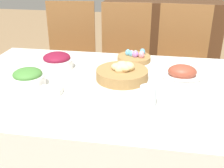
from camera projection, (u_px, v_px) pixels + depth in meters
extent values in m
cube|color=silver|center=(111.00, 138.00, 1.72)|extent=(1.74, 1.07, 0.73)
cylinder|color=brown|center=(152.00, 112.00, 2.27)|extent=(0.03, 0.03, 0.46)
cylinder|color=brown|center=(202.00, 118.00, 2.19)|extent=(0.03, 0.03, 0.46)
cylinder|color=brown|center=(156.00, 91.00, 2.61)|extent=(0.03, 0.03, 0.46)
cylinder|color=brown|center=(199.00, 95.00, 2.53)|extent=(0.03, 0.03, 0.46)
cube|color=brown|center=(180.00, 78.00, 2.30)|extent=(0.44, 0.44, 0.02)
cube|color=brown|center=(184.00, 37.00, 2.36)|extent=(0.42, 0.04, 0.55)
cylinder|color=brown|center=(98.00, 109.00, 2.31)|extent=(0.03, 0.03, 0.46)
cylinder|color=brown|center=(146.00, 111.00, 2.28)|extent=(0.03, 0.03, 0.46)
cylinder|color=brown|center=(104.00, 89.00, 2.66)|extent=(0.03, 0.03, 0.46)
cylinder|color=brown|center=(145.00, 90.00, 2.63)|extent=(0.03, 0.03, 0.46)
cube|color=brown|center=(124.00, 74.00, 2.37)|extent=(0.45, 0.45, 0.02)
cube|color=brown|center=(126.00, 35.00, 2.43)|extent=(0.42, 0.05, 0.55)
cylinder|color=brown|center=(44.00, 105.00, 2.37)|extent=(0.03, 0.03, 0.46)
cylinder|color=brown|center=(90.00, 106.00, 2.36)|extent=(0.03, 0.03, 0.46)
cylinder|color=brown|center=(55.00, 85.00, 2.73)|extent=(0.03, 0.03, 0.46)
cylinder|color=brown|center=(95.00, 86.00, 2.71)|extent=(0.03, 0.03, 0.46)
cube|color=brown|center=(69.00, 70.00, 2.44)|extent=(0.47, 0.47, 0.02)
cube|color=brown|center=(72.00, 33.00, 2.50)|extent=(0.42, 0.07, 0.55)
cube|color=#4C2D19|center=(161.00, 41.00, 3.30)|extent=(1.30, 0.44, 0.92)
cylinder|color=#9E7542|center=(122.00, 74.00, 1.62)|extent=(0.30, 0.30, 0.06)
ellipsoid|color=#E0C184|center=(128.00, 66.00, 1.60)|extent=(0.10, 0.10, 0.05)
ellipsoid|color=#E0C184|center=(124.00, 68.00, 1.57)|extent=(0.09, 0.07, 0.05)
ellipsoid|color=#E0C184|center=(122.00, 66.00, 1.59)|extent=(0.10, 0.09, 0.06)
ellipsoid|color=#E0C184|center=(121.00, 69.00, 1.58)|extent=(0.09, 0.09, 0.06)
ellipsoid|color=#E0C184|center=(116.00, 67.00, 1.60)|extent=(0.09, 0.09, 0.04)
cylinder|color=#9E7542|center=(134.00, 58.00, 1.90)|extent=(0.22, 0.22, 0.03)
ellipsoid|color=#60B2E0|center=(142.00, 52.00, 1.92)|extent=(0.04, 0.04, 0.05)
ellipsoid|color=#7FCC7A|center=(136.00, 53.00, 1.90)|extent=(0.04, 0.04, 0.05)
ellipsoid|color=pink|center=(132.00, 53.00, 1.90)|extent=(0.03, 0.03, 0.04)
ellipsoid|color=#60B2E0|center=(131.00, 54.00, 1.89)|extent=(0.03, 0.03, 0.04)
ellipsoid|color=#B27AD1|center=(135.00, 54.00, 1.87)|extent=(0.04, 0.04, 0.05)
ellipsoid|color=pink|center=(134.00, 54.00, 1.88)|extent=(0.04, 0.04, 0.05)
ellipsoid|color=#60B2E0|center=(128.00, 53.00, 1.91)|extent=(0.04, 0.04, 0.05)
ellipsoid|color=pink|center=(141.00, 55.00, 1.86)|extent=(0.04, 0.04, 0.05)
ellipsoid|color=white|center=(182.00, 76.00, 1.66)|extent=(0.26, 0.18, 0.01)
ellipsoid|color=#97422E|center=(182.00, 72.00, 1.65)|extent=(0.17, 0.13, 0.08)
cylinder|color=white|center=(57.00, 64.00, 1.77)|extent=(0.20, 0.20, 0.06)
ellipsoid|color=maroon|center=(57.00, 57.00, 1.75)|extent=(0.17, 0.17, 0.06)
cylinder|color=white|center=(28.00, 81.00, 1.53)|extent=(0.18, 0.18, 0.06)
ellipsoid|color=#478438|center=(27.00, 74.00, 1.51)|extent=(0.16, 0.16, 0.06)
cylinder|color=white|center=(91.00, 116.00, 1.25)|extent=(0.23, 0.23, 0.01)
cube|color=silver|center=(60.00, 114.00, 1.27)|extent=(0.01, 0.16, 0.00)
cube|color=silver|center=(122.00, 120.00, 1.22)|extent=(0.01, 0.16, 0.00)
cube|color=silver|center=(129.00, 120.00, 1.22)|extent=(0.01, 0.16, 0.00)
cylinder|color=silver|center=(148.00, 96.00, 1.32)|extent=(0.08, 0.08, 0.10)
cube|color=white|center=(51.00, 91.00, 1.45)|extent=(0.11, 0.07, 0.03)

